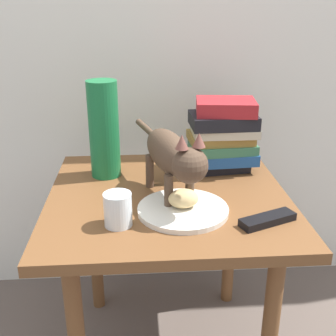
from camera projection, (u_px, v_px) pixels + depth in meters
back_panel at (158, 1)px, 1.45m from camera, size 4.00×0.04×2.20m
side_table at (168, 220)px, 1.26m from camera, size 0.68×0.67×0.59m
plate at (183, 210)px, 1.12m from camera, size 0.24×0.24×0.01m
bread_roll at (184, 198)px, 1.11m from camera, size 0.09×0.07×0.05m
cat at (172, 155)px, 1.14m from camera, size 0.18×0.47×0.23m
book_stack at (223, 135)px, 1.36m from camera, size 0.22×0.16×0.23m
green_vase at (104, 130)px, 1.30m from camera, size 0.09×0.09×0.30m
candle_jar at (118, 211)px, 1.04m from camera, size 0.07×0.07×0.08m
tv_remote at (268, 220)px, 1.06m from camera, size 0.16×0.10×0.02m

